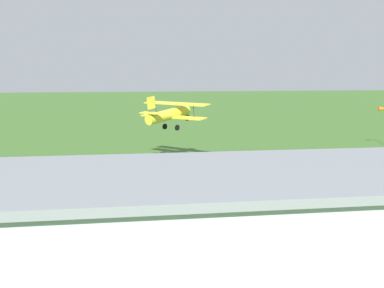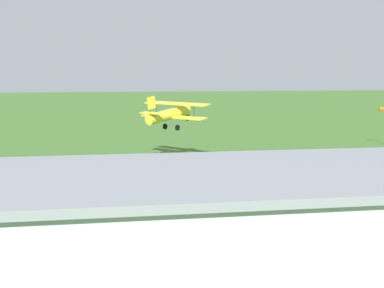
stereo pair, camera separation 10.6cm
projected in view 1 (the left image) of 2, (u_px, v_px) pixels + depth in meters
ground_plane at (160, 158)px, 64.76m from camera, size 400.00×400.00×0.00m
hangar at (303, 232)px, 25.08m from camera, size 30.33×11.44×5.78m
biplane at (170, 114)px, 62.21m from camera, size 7.59×8.21×3.86m
person_beside_truck at (113, 200)px, 40.41m from camera, size 0.52×0.52×1.65m
person_near_hangar_door at (300, 190)px, 43.92m from camera, size 0.53×0.53×1.56m
person_at_fence_line at (278, 193)px, 42.34m from camera, size 0.48×0.48×1.73m
windsock at (384, 111)px, 74.56m from camera, size 1.41×0.61×5.26m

